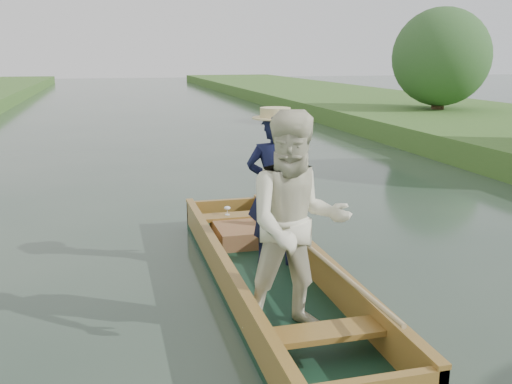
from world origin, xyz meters
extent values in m
plane|color=#283D30|center=(0.00, 0.00, 0.00)|extent=(120.00, 120.00, 0.00)
cylinder|color=#47331E|center=(9.80, 12.58, 1.00)|extent=(0.44, 0.44, 2.00)
sphere|color=#295120|center=(9.80, 12.58, 2.40)|extent=(3.38, 3.38, 3.38)
sphere|color=#295120|center=(10.40, 12.88, 2.00)|extent=(2.20, 2.20, 2.20)
cube|color=#123020|center=(0.00, 0.00, 0.04)|extent=(1.10, 5.00, 0.08)
cube|color=olive|center=(-0.51, 0.00, 0.24)|extent=(0.08, 5.00, 0.32)
cube|color=olive|center=(0.51, 0.00, 0.24)|extent=(0.08, 5.00, 0.32)
cube|color=olive|center=(0.00, 2.46, 0.24)|extent=(1.10, 0.08, 0.32)
cube|color=olive|center=(-0.51, 0.00, 0.42)|extent=(0.10, 5.00, 0.04)
cube|color=olive|center=(0.51, 0.00, 0.42)|extent=(0.10, 5.00, 0.04)
cube|color=olive|center=(0.00, 1.90, 0.30)|extent=(0.94, 0.30, 0.05)
cube|color=olive|center=(0.00, -1.60, 0.30)|extent=(0.94, 0.30, 0.05)
imported|color=#111537|center=(0.22, 0.60, 0.97)|extent=(0.76, 0.64, 1.78)
cylinder|color=beige|center=(0.22, 0.60, 1.82)|extent=(0.52, 0.52, 0.12)
imported|color=beige|center=(-0.08, -1.08, 1.06)|extent=(1.02, 0.83, 1.96)
cube|color=#963330|center=(0.11, 1.49, 0.19)|extent=(0.85, 0.90, 0.22)
sphere|color=tan|center=(0.39, 1.39, 0.41)|extent=(0.20, 0.20, 0.20)
sphere|color=tan|center=(0.39, 1.38, 0.56)|extent=(0.15, 0.15, 0.15)
sphere|color=tan|center=(0.34, 1.38, 0.62)|extent=(0.06, 0.06, 0.06)
sphere|color=tan|center=(0.45, 1.38, 0.62)|extent=(0.06, 0.06, 0.06)
sphere|color=tan|center=(0.39, 1.32, 0.54)|extent=(0.06, 0.06, 0.06)
sphere|color=tan|center=(0.30, 1.37, 0.44)|extent=(0.07, 0.07, 0.07)
sphere|color=tan|center=(0.48, 1.37, 0.44)|extent=(0.07, 0.07, 0.07)
sphere|color=tan|center=(0.34, 1.36, 0.32)|extent=(0.08, 0.08, 0.08)
sphere|color=tan|center=(0.44, 1.36, 0.32)|extent=(0.08, 0.08, 0.08)
cylinder|color=silver|center=(-0.07, 1.90, 0.33)|extent=(0.07, 0.07, 0.01)
cylinder|color=silver|center=(-0.07, 1.90, 0.37)|extent=(0.01, 0.01, 0.08)
ellipsoid|color=silver|center=(-0.07, 1.90, 0.43)|extent=(0.09, 0.09, 0.05)
cylinder|color=tan|center=(0.43, -0.10, 0.46)|extent=(0.04, 3.95, 0.18)
camera|label=1|loc=(-1.60, -5.52, 2.47)|focal=40.00mm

